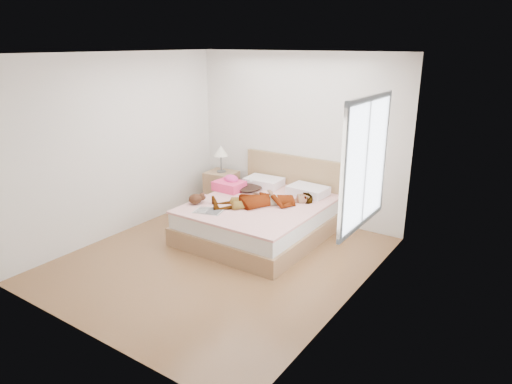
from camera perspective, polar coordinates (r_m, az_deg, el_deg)
ground at (r=6.09m, az=-4.54°, el=-8.36°), size 4.00×4.00×0.00m
woman at (r=6.49m, az=0.98°, el=-0.70°), size 1.45×1.43×0.20m
hair at (r=7.17m, az=-0.86°, el=0.61°), size 0.51×0.58×0.07m
phone at (r=7.05m, az=-0.63°, el=1.54°), size 0.10×0.10×0.05m
room_shell at (r=4.97m, az=13.53°, el=3.52°), size 4.00×4.00×4.00m
bed at (r=6.74m, az=0.88°, el=-3.02°), size 1.80×2.08×1.00m
towel at (r=7.14m, az=-3.31°, el=0.98°), size 0.45×0.39×0.23m
magazine at (r=6.28m, az=-5.97°, el=-2.38°), size 0.44×0.35×0.02m
coffee_mug at (r=6.40m, az=-1.27°, el=-1.51°), size 0.12×0.10×0.09m
plush_toy at (r=6.59m, az=-7.42°, el=-0.81°), size 0.23×0.29×0.15m
nightstand at (r=7.91m, az=-4.30°, el=0.77°), size 0.53×0.48×1.06m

